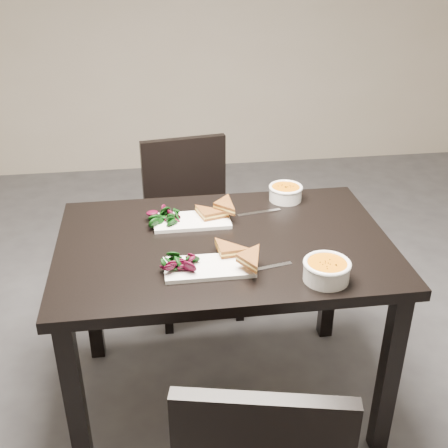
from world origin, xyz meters
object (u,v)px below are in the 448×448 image
Objects in this scene: plate_near at (209,267)px; soup_bowl_near at (327,270)px; plate_far at (192,221)px; soup_bowl_far at (286,192)px; chair_far at (190,216)px; table at (224,264)px.

soup_bowl_near is (0.36, -0.11, 0.03)m from plate_near.
plate_far is 2.07× the size of soup_bowl_far.
plate_near is 1.02× the size of plate_far.
soup_bowl_near is at bearing -49.08° from plate_far.
plate_far is (-0.03, 0.34, -0.00)m from plate_near.
soup_bowl_far reaches higher than plate_far.
chair_far is at bearing 86.48° from plate_far.
soup_bowl_far is (0.01, 0.60, -0.00)m from soup_bowl_near.
soup_bowl_near reaches higher than plate_near.
soup_bowl_near is at bearing -90.98° from soup_bowl_far.
chair_far reaches higher than soup_bowl_far.
chair_far reaches higher than table.
soup_bowl_near is 0.60m from plate_far.
soup_bowl_near is (0.36, -1.03, 0.30)m from chair_far.
plate_near is (-0.07, -0.18, 0.11)m from table.
soup_bowl_near is 0.53× the size of plate_far.
plate_far is (-0.39, 0.45, -0.03)m from soup_bowl_near.
soup_bowl_near is 1.10× the size of soup_bowl_far.
soup_bowl_near is (0.29, -0.29, 0.14)m from table.
plate_near is 0.34m from plate_far.
table is at bearing -93.29° from chair_far.
soup_bowl_far is at bearing 52.49° from plate_near.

